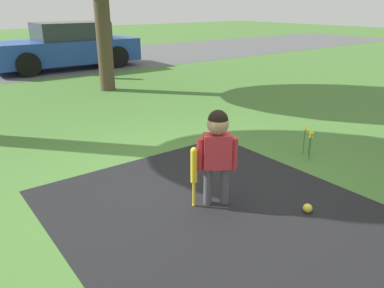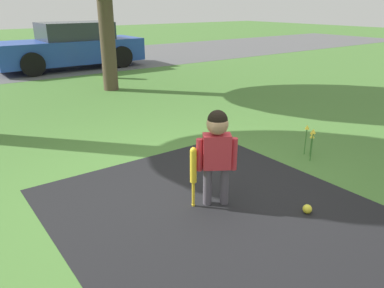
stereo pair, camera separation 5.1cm
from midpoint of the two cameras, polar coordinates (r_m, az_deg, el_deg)
name	(u,v)px [view 1 (the left image)]	position (r m, az deg, el deg)	size (l,w,h in m)	color
ground_plane	(188,187)	(4.13, -1.04, -6.59)	(60.00, 60.00, 0.00)	#477533
child	(217,145)	(3.55, 3.48, -0.14)	(0.34, 0.27, 0.97)	#4C4751
baseball_bat	(194,169)	(3.58, -0.12, -3.80)	(0.06, 0.06, 0.63)	yellow
sports_ball	(308,208)	(3.80, 16.83, -9.34)	(0.09, 0.09, 0.09)	yellow
fire_hydrant	(105,65)	(10.43, -13.22, 11.68)	(0.29, 0.26, 0.73)	yellow
parked_car	(67,47)	(12.38, -18.62, 13.84)	(4.31, 1.83, 1.36)	#2347AD
flower_bed	(310,133)	(5.05, 17.20, 1.58)	(0.24, 0.25, 0.43)	#38702D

